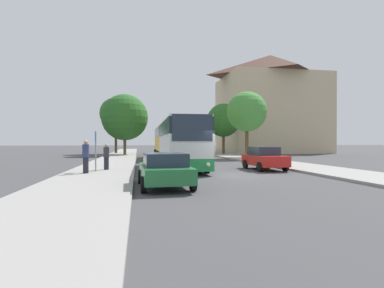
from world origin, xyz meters
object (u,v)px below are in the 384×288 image
(bus_front, at_px, (181,143))
(bus_middle, at_px, (168,142))
(pedestrian_waiting_far, at_px, (106,157))
(parked_car_right_near, at_px, (264,158))
(parked_car_left_curb, at_px, (165,169))
(tree_right_near, at_px, (247,112))
(tree_right_mid, at_px, (224,120))
(tree_left_far, at_px, (116,114))
(pedestrian_waiting_near, at_px, (86,156))
(tree_left_near, at_px, (125,117))
(bus_stop_sign, at_px, (96,146))

(bus_front, height_order, bus_middle, bus_middle)
(pedestrian_waiting_far, bearing_deg, parked_car_right_near, -70.13)
(parked_car_left_curb, relative_size, parked_car_right_near, 1.06)
(parked_car_right_near, distance_m, tree_right_near, 14.83)
(tree_right_near, distance_m, tree_right_mid, 9.19)
(tree_left_far, distance_m, tree_right_mid, 17.13)
(parked_car_right_near, height_order, pedestrian_waiting_near, pedestrian_waiting_near)
(parked_car_left_curb, distance_m, parked_car_right_near, 9.87)
(bus_middle, bearing_deg, tree_left_near, 120.10)
(bus_front, bearing_deg, bus_middle, 89.47)
(bus_stop_sign, bearing_deg, tree_left_far, 91.74)
(parked_car_left_curb, bearing_deg, bus_middle, 81.80)
(bus_middle, bearing_deg, pedestrian_waiting_near, -109.95)
(bus_middle, relative_size, bus_stop_sign, 4.73)
(parked_car_left_curb, height_order, tree_right_near, tree_right_near)
(tree_right_near, bearing_deg, tree_left_far, 134.41)
(tree_left_far, bearing_deg, pedestrian_waiting_near, -89.03)
(parked_car_right_near, height_order, tree_right_near, tree_right_near)
(parked_car_left_curb, relative_size, pedestrian_waiting_near, 2.27)
(pedestrian_waiting_near, bearing_deg, tree_right_near, -14.07)
(bus_stop_sign, distance_m, tree_right_near, 20.83)
(pedestrian_waiting_far, relative_size, tree_left_far, 0.19)
(bus_stop_sign, xyz_separation_m, pedestrian_waiting_near, (-0.39, -1.05, -0.54))
(tree_right_near, bearing_deg, bus_stop_sign, -136.20)
(parked_car_left_curb, relative_size, tree_right_near, 0.56)
(parked_car_left_curb, bearing_deg, pedestrian_waiting_far, 111.44)
(tree_left_near, bearing_deg, bus_front, -77.79)
(parked_car_left_curb, height_order, bus_stop_sign, bus_stop_sign)
(bus_stop_sign, distance_m, tree_left_near, 24.58)
(bus_front, distance_m, pedestrian_waiting_far, 5.18)
(tree_right_mid, bearing_deg, pedestrian_waiting_near, -121.74)
(parked_car_left_curb, height_order, tree_left_near, tree_left_near)
(parked_car_right_near, bearing_deg, bus_middle, -71.66)
(bus_middle, bearing_deg, tree_right_mid, 43.81)
(tree_right_near, bearing_deg, pedestrian_waiting_near, -134.90)
(bus_middle, distance_m, bus_stop_sign, 16.19)
(pedestrian_waiting_far, height_order, tree_left_far, tree_left_far)
(parked_car_left_curb, height_order, pedestrian_waiting_near, pedestrian_waiting_near)
(tree_left_near, bearing_deg, pedestrian_waiting_near, -92.45)
(tree_left_far, bearing_deg, tree_left_near, -74.78)
(bus_middle, bearing_deg, parked_car_right_near, -69.59)
(parked_car_right_near, xyz_separation_m, pedestrian_waiting_far, (-10.39, 0.38, 0.17))
(pedestrian_waiting_near, bearing_deg, tree_left_near, 28.38)
(bus_front, xyz_separation_m, pedestrian_waiting_far, (-4.93, -1.37, -0.85))
(parked_car_right_near, bearing_deg, pedestrian_waiting_far, -3.16)
(bus_stop_sign, xyz_separation_m, tree_left_far, (-0.92, 30.23, 4.76))
(bus_front, distance_m, tree_left_far, 28.93)
(tree_left_far, bearing_deg, parked_car_right_near, -68.23)
(parked_car_left_curb, bearing_deg, parked_car_right_near, 39.80)
(bus_stop_sign, distance_m, pedestrian_waiting_near, 1.25)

